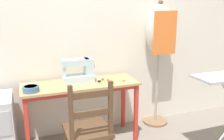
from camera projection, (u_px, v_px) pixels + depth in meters
name	position (u px, v px, depth m)	size (l,w,h in m)	color
wall_back	(73.00, 28.00, 2.82)	(10.00, 0.05, 2.55)	silver
sewing_table	(81.00, 91.00, 2.70)	(1.25, 0.45, 0.70)	tan
sewing_machine	(80.00, 71.00, 2.70)	(0.35, 0.16, 0.28)	silver
fabric_bowl	(31.00, 89.00, 2.41)	(0.16, 0.16, 0.06)	teal
scissors	(126.00, 81.00, 2.77)	(0.12, 0.04, 0.01)	silver
thread_spool_near_machine	(99.00, 81.00, 2.72)	(0.04, 0.04, 0.03)	black
thread_spool_mid_table	(102.00, 79.00, 2.77)	(0.04, 0.04, 0.03)	orange
thread_spool_far_edge	(108.00, 80.00, 2.75)	(0.04, 0.04, 0.03)	orange
wooden_chair	(88.00, 131.00, 2.25)	(0.40, 0.38, 0.91)	#513823
dress_form	(159.00, 35.00, 3.05)	(0.36, 0.32, 1.58)	#846647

